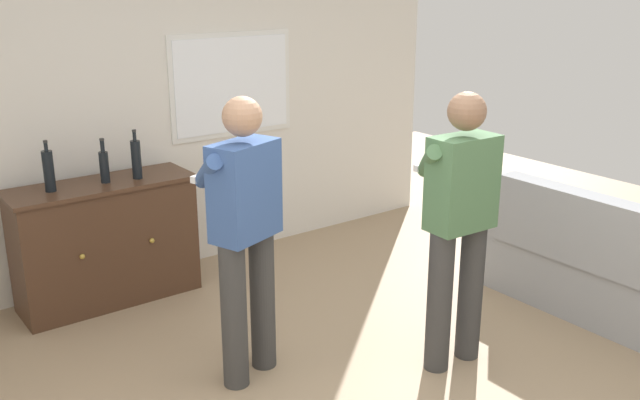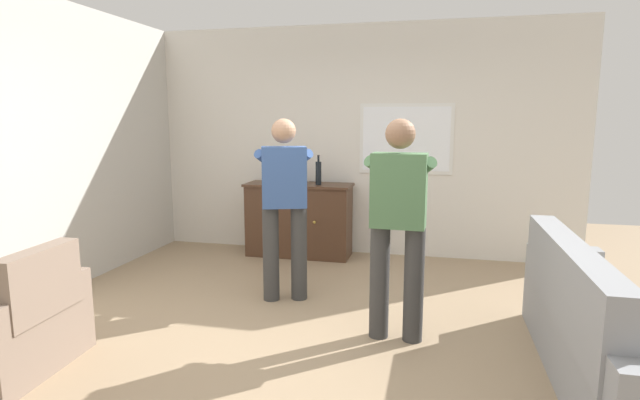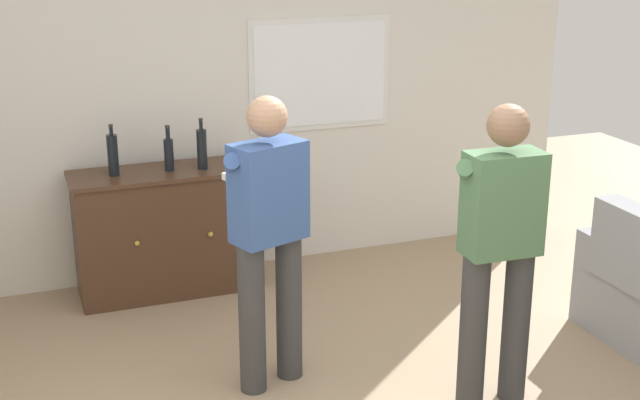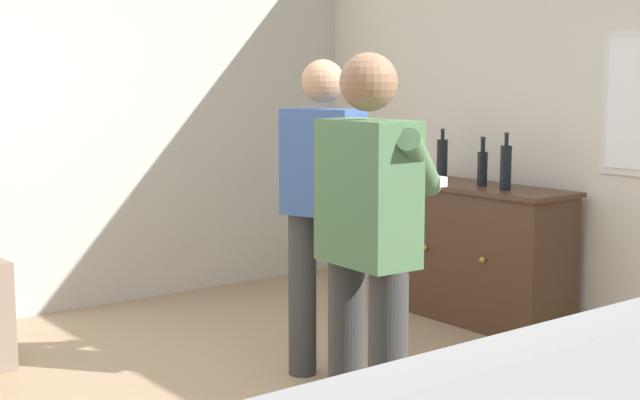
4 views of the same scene
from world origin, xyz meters
The scene contains 7 objects.
wall_back_with_window centered at (0.01, 2.66, 1.40)m, with size 5.20×0.15×2.80m.
sideboard_cabinet centered at (-0.71, 2.30, 0.45)m, with size 1.30×0.49×0.90m.
bottle_wine_green centered at (-0.46, 2.25, 1.04)m, with size 0.07×0.07×0.36m.
bottle_liquor_amber centered at (-0.68, 2.29, 1.02)m, with size 0.07×0.07×0.32m.
bottle_spirits_clear centered at (-1.05, 2.30, 1.04)m, with size 0.07×0.07×0.35m.
person_standing_left centered at (-0.43, 0.81, 0.94)m, with size 0.53×0.52×1.68m.
person_standing_right centered at (0.65, 0.19, 0.94)m, with size 0.56×0.48×1.68m.
Camera 3 is at (-1.77, -3.59, 2.60)m, focal length 50.00 mm.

